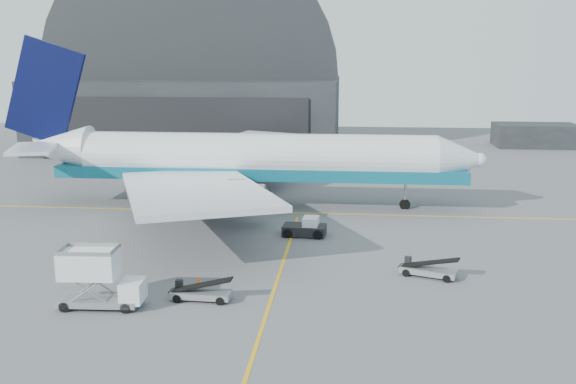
# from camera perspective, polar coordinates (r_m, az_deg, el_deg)

# --- Properties ---
(ground) EXTENTS (200.00, 200.00, 0.00)m
(ground) POSITION_cam_1_polar(r_m,az_deg,el_deg) (47.94, -0.92, -7.75)
(ground) COLOR #565659
(ground) RESTS_ON ground
(taxi_lines) EXTENTS (80.00, 42.12, 0.02)m
(taxi_lines) POSITION_cam_1_polar(r_m,az_deg,el_deg) (59.93, 0.42, -3.59)
(taxi_lines) COLOR gold
(taxi_lines) RESTS_ON ground
(hangar) EXTENTS (50.00, 28.30, 28.00)m
(hangar) POSITION_cam_1_polar(r_m,az_deg,el_deg) (113.18, -8.48, 8.71)
(hangar) COLOR black
(hangar) RESTS_ON ground
(distant_bldg_a) EXTENTS (14.00, 8.00, 4.00)m
(distant_bldg_a) POSITION_cam_1_polar(r_m,az_deg,el_deg) (122.41, 21.07, 3.80)
(distant_bldg_a) COLOR black
(distant_bldg_a) RESTS_ON ground
(airliner) EXTENTS (52.35, 50.76, 18.37)m
(airliner) POSITION_cam_1_polar(r_m,az_deg,el_deg) (69.58, -4.31, 2.95)
(airliner) COLOR white
(airliner) RESTS_ON ground
(catering_truck) EXTENTS (5.68, 2.38, 3.84)m
(catering_truck) POSITION_cam_1_polar(r_m,az_deg,el_deg) (44.07, -16.58, -7.43)
(catering_truck) COLOR gray
(catering_truck) RESTS_ON ground
(pushback_tug) EXTENTS (4.04, 2.55, 1.80)m
(pushback_tug) POSITION_cam_1_polar(r_m,az_deg,el_deg) (58.74, 1.58, -3.25)
(pushback_tug) COLOR black
(pushback_tug) RESTS_ON ground
(belt_loader_a) EXTENTS (4.39, 1.70, 1.66)m
(belt_loader_a) POSITION_cam_1_polar(r_m,az_deg,el_deg) (44.33, -7.81, -8.87)
(belt_loader_a) COLOR gray
(belt_loader_a) RESTS_ON ground
(belt_loader_b) EXTENTS (4.48, 2.73, 1.69)m
(belt_loader_b) POSITION_cam_1_polar(r_m,az_deg,el_deg) (49.43, 12.31, -6.77)
(belt_loader_b) COLOR gray
(belt_loader_b) RESTS_ON ground
(traffic_cone) EXTENTS (0.41, 0.41, 0.60)m
(traffic_cone) POSITION_cam_1_polar(r_m,az_deg,el_deg) (47.29, -7.97, -7.79)
(traffic_cone) COLOR #FF5508
(traffic_cone) RESTS_ON ground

